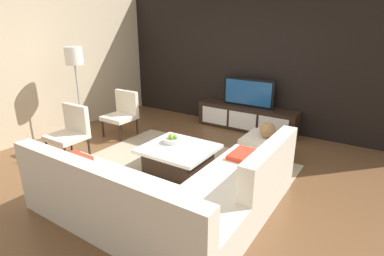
{
  "coord_description": "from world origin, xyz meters",
  "views": [
    {
      "loc": [
        2.36,
        -3.29,
        2.13
      ],
      "look_at": [
        -0.15,
        0.55,
        0.54
      ],
      "focal_mm": 28.51,
      "sensor_mm": 36.0,
      "label": 1
    }
  ],
  "objects_px": {
    "floor_lamp": "(74,62)",
    "ottoman": "(266,149)",
    "media_console": "(247,118)",
    "accent_chair_near": "(71,129)",
    "sectional_couch": "(171,195)",
    "coffee_table": "(179,158)",
    "fruit_bowl": "(173,139)",
    "accent_chair_far": "(123,111)",
    "decorative_ball": "(268,130)",
    "television": "(248,93)"
  },
  "relations": [
    {
      "from": "floor_lamp",
      "to": "ottoman",
      "type": "height_order",
      "value": "floor_lamp"
    },
    {
      "from": "media_console",
      "to": "accent_chair_near",
      "type": "height_order",
      "value": "accent_chair_near"
    },
    {
      "from": "sectional_couch",
      "to": "coffee_table",
      "type": "relative_size",
      "value": 2.47
    },
    {
      "from": "media_console",
      "to": "ottoman",
      "type": "bearing_deg",
      "value": -54.65
    },
    {
      "from": "media_console",
      "to": "sectional_couch",
      "type": "xyz_separation_m",
      "value": [
        0.52,
        -3.31,
        0.04
      ]
    },
    {
      "from": "accent_chair_near",
      "to": "floor_lamp",
      "type": "height_order",
      "value": "floor_lamp"
    },
    {
      "from": "fruit_bowl",
      "to": "ottoman",
      "type": "bearing_deg",
      "value": 39.48
    },
    {
      "from": "accent_chair_near",
      "to": "accent_chair_far",
      "type": "distance_m",
      "value": 1.23
    },
    {
      "from": "accent_chair_far",
      "to": "coffee_table",
      "type": "bearing_deg",
      "value": -28.25
    },
    {
      "from": "fruit_bowl",
      "to": "decorative_ball",
      "type": "xyz_separation_m",
      "value": [
        1.16,
        0.96,
        0.09
      ]
    },
    {
      "from": "media_console",
      "to": "accent_chair_far",
      "type": "xyz_separation_m",
      "value": [
        -1.93,
        -1.62,
        0.24
      ]
    },
    {
      "from": "accent_chair_far",
      "to": "fruit_bowl",
      "type": "bearing_deg",
      "value": -27.23
    },
    {
      "from": "floor_lamp",
      "to": "accent_chair_far",
      "type": "xyz_separation_m",
      "value": [
        0.58,
        0.53,
        -0.96
      ]
    },
    {
      "from": "media_console",
      "to": "floor_lamp",
      "type": "distance_m",
      "value": 3.52
    },
    {
      "from": "floor_lamp",
      "to": "decorative_ball",
      "type": "bearing_deg",
      "value": 15.05
    },
    {
      "from": "fruit_bowl",
      "to": "accent_chair_near",
      "type": "bearing_deg",
      "value": -157.54
    },
    {
      "from": "coffee_table",
      "to": "fruit_bowl",
      "type": "relative_size",
      "value": 3.68
    },
    {
      "from": "sectional_couch",
      "to": "fruit_bowl",
      "type": "distance_m",
      "value": 1.38
    },
    {
      "from": "sectional_couch",
      "to": "floor_lamp",
      "type": "relative_size",
      "value": 1.48
    },
    {
      "from": "sectional_couch",
      "to": "fruit_bowl",
      "type": "relative_size",
      "value": 9.08
    },
    {
      "from": "television",
      "to": "decorative_ball",
      "type": "distance_m",
      "value": 1.54
    },
    {
      "from": "media_console",
      "to": "floor_lamp",
      "type": "bearing_deg",
      "value": -139.38
    },
    {
      "from": "sectional_couch",
      "to": "decorative_ball",
      "type": "relative_size",
      "value": 10.17
    },
    {
      "from": "accent_chair_far",
      "to": "floor_lamp",
      "type": "bearing_deg",
      "value": -145.29
    },
    {
      "from": "accent_chair_far",
      "to": "accent_chair_near",
      "type": "bearing_deg",
      "value": -94.48
    },
    {
      "from": "media_console",
      "to": "decorative_ball",
      "type": "height_order",
      "value": "decorative_ball"
    },
    {
      "from": "media_console",
      "to": "sectional_couch",
      "type": "height_order",
      "value": "sectional_couch"
    },
    {
      "from": "coffee_table",
      "to": "floor_lamp",
      "type": "relative_size",
      "value": 0.6
    },
    {
      "from": "accent_chair_near",
      "to": "ottoman",
      "type": "relative_size",
      "value": 1.24
    },
    {
      "from": "television",
      "to": "fruit_bowl",
      "type": "distance_m",
      "value": 2.24
    },
    {
      "from": "media_console",
      "to": "coffee_table",
      "type": "distance_m",
      "value": 2.3
    },
    {
      "from": "sectional_couch",
      "to": "fruit_bowl",
      "type": "bearing_deg",
      "value": 125.59
    },
    {
      "from": "sectional_couch",
      "to": "floor_lamp",
      "type": "height_order",
      "value": "floor_lamp"
    },
    {
      "from": "accent_chair_far",
      "to": "decorative_ball",
      "type": "bearing_deg",
      "value": -0.22
    },
    {
      "from": "coffee_table",
      "to": "ottoman",
      "type": "relative_size",
      "value": 1.47
    },
    {
      "from": "fruit_bowl",
      "to": "accent_chair_far",
      "type": "bearing_deg",
      "value": 160.64
    },
    {
      "from": "fruit_bowl",
      "to": "decorative_ball",
      "type": "distance_m",
      "value": 1.51
    },
    {
      "from": "television",
      "to": "decorative_ball",
      "type": "relative_size",
      "value": 4.36
    },
    {
      "from": "coffee_table",
      "to": "floor_lamp",
      "type": "distance_m",
      "value": 2.72
    },
    {
      "from": "sectional_couch",
      "to": "accent_chair_near",
      "type": "relative_size",
      "value": 2.92
    },
    {
      "from": "floor_lamp",
      "to": "television",
      "type": "bearing_deg",
      "value": 40.63
    },
    {
      "from": "television",
      "to": "floor_lamp",
      "type": "relative_size",
      "value": 0.63
    },
    {
      "from": "ottoman",
      "to": "accent_chair_far",
      "type": "height_order",
      "value": "accent_chair_far"
    },
    {
      "from": "decorative_ball",
      "to": "accent_chair_near",
      "type": "bearing_deg",
      "value": -149.56
    },
    {
      "from": "ottoman",
      "to": "coffee_table",
      "type": "bearing_deg",
      "value": -132.87
    },
    {
      "from": "fruit_bowl",
      "to": "coffee_table",
      "type": "bearing_deg",
      "value": -29.03
    },
    {
      "from": "coffee_table",
      "to": "decorative_ball",
      "type": "height_order",
      "value": "decorative_ball"
    },
    {
      "from": "media_console",
      "to": "decorative_ball",
      "type": "xyz_separation_m",
      "value": [
        0.88,
        -1.24,
        0.27
      ]
    },
    {
      "from": "media_console",
      "to": "ottoman",
      "type": "distance_m",
      "value": 1.52
    },
    {
      "from": "floor_lamp",
      "to": "ottoman",
      "type": "distance_m",
      "value": 3.73
    }
  ]
}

